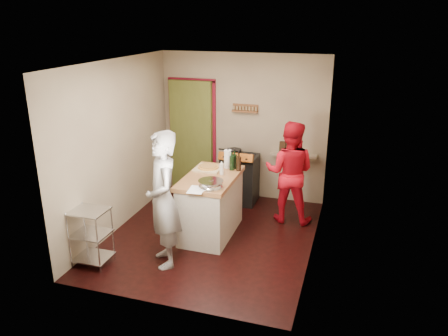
{
  "coord_description": "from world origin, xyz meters",
  "views": [
    {
      "loc": [
        1.96,
        -5.61,
        3.18
      ],
      "look_at": [
        0.2,
        0.0,
        1.13
      ],
      "focal_mm": 35.0,
      "sensor_mm": 36.0,
      "label": 1
    }
  ],
  "objects": [
    {
      "name": "right_wall",
      "position": [
        1.5,
        0.0,
        1.3
      ],
      "size": [
        0.04,
        3.5,
        2.6
      ],
      "primitive_type": "cube",
      "color": "tan",
      "rests_on": "ground"
    },
    {
      "name": "ceiling",
      "position": [
        0.0,
        0.0,
        2.61
      ],
      "size": [
        3.0,
        3.5,
        0.02
      ],
      "primitive_type": "cube",
      "color": "white",
      "rests_on": "back_wall"
    },
    {
      "name": "island",
      "position": [
        -0.04,
        0.1,
        0.49
      ],
      "size": [
        0.73,
        1.35,
        1.25
      ],
      "color": "#B6AE9B",
      "rests_on": "ground"
    },
    {
      "name": "wire_shelving",
      "position": [
        -1.28,
        -1.2,
        0.44
      ],
      "size": [
        0.48,
        0.4,
        0.8
      ],
      "color": "silver",
      "rests_on": "ground"
    },
    {
      "name": "floor",
      "position": [
        0.0,
        0.0,
        0.0
      ],
      "size": [
        3.5,
        3.5,
        0.0
      ],
      "primitive_type": "plane",
      "color": "black",
      "rests_on": "ground"
    },
    {
      "name": "back_wall",
      "position": [
        -0.64,
        1.78,
        1.13
      ],
      "size": [
        3.0,
        0.44,
        2.6
      ],
      "color": "tan",
      "rests_on": "ground"
    },
    {
      "name": "stove",
      "position": [
        0.05,
        1.42,
        0.45
      ],
      "size": [
        0.6,
        0.63,
        1.0
      ],
      "color": "black",
      "rests_on": "ground"
    },
    {
      "name": "person_stripe",
      "position": [
        -0.35,
        -0.88,
        0.92
      ],
      "size": [
        0.75,
        0.8,
        1.84
      ],
      "primitive_type": "imported",
      "rotation": [
        0.0,
        0.0,
        -0.95
      ],
      "color": "silver",
      "rests_on": "ground"
    },
    {
      "name": "left_wall",
      "position": [
        -1.5,
        0.0,
        1.3
      ],
      "size": [
        0.04,
        3.5,
        2.6
      ],
      "primitive_type": "cube",
      "color": "tan",
      "rests_on": "ground"
    },
    {
      "name": "person_red",
      "position": [
        1.0,
        0.94,
        0.83
      ],
      "size": [
        0.81,
        0.63,
        1.66
      ],
      "primitive_type": "imported",
      "rotation": [
        0.0,
        0.0,
        3.14
      ],
      "color": "red",
      "rests_on": "ground"
    }
  ]
}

